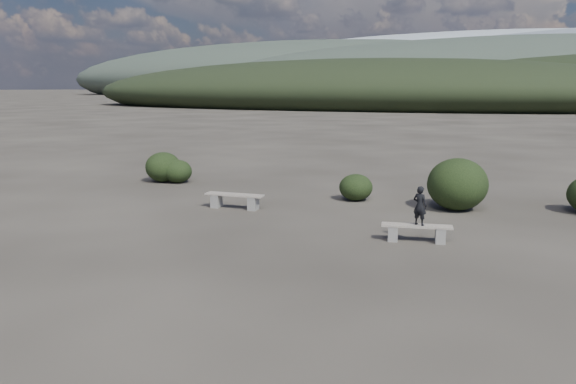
% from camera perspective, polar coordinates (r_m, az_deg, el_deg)
% --- Properties ---
extents(ground, '(1200.00, 1200.00, 0.00)m').
position_cam_1_polar(ground, '(11.77, -9.58, -7.96)').
color(ground, '#2D2923').
rests_on(ground, ground).
extents(bench_left, '(1.89, 0.56, 0.46)m').
position_cam_1_polar(bench_left, '(17.46, -5.45, -0.78)').
color(bench_left, slate).
rests_on(bench_left, ground).
extents(bench_right, '(1.73, 0.71, 0.42)m').
position_cam_1_polar(bench_right, '(14.04, 12.93, -3.94)').
color(bench_right, slate).
rests_on(bench_right, ground).
extents(seated_person, '(0.40, 0.33, 0.96)m').
position_cam_1_polar(seated_person, '(13.89, 13.25, -1.36)').
color(seated_person, black).
rests_on(seated_person, bench_right).
extents(shrub_a, '(1.11, 1.11, 0.91)m').
position_cam_1_polar(shrub_a, '(22.49, -11.14, 2.08)').
color(shrub_a, black).
rests_on(shrub_a, ground).
extents(shrub_c, '(1.11, 1.11, 0.89)m').
position_cam_1_polar(shrub_c, '(18.74, 6.91, 0.48)').
color(shrub_c, black).
rests_on(shrub_c, ground).
extents(shrub_d, '(1.83, 1.83, 1.60)m').
position_cam_1_polar(shrub_d, '(17.88, 16.83, 0.76)').
color(shrub_d, black).
rests_on(shrub_d, ground).
extents(shrub_f, '(1.40, 1.40, 1.18)m').
position_cam_1_polar(shrub_f, '(22.82, -12.56, 2.50)').
color(shrub_f, black).
rests_on(shrub_f, ground).
extents(mountain_ridges, '(500.00, 400.00, 56.00)m').
position_cam_1_polar(mountain_ridges, '(348.69, 21.89, 11.06)').
color(mountain_ridges, black).
rests_on(mountain_ridges, ground).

